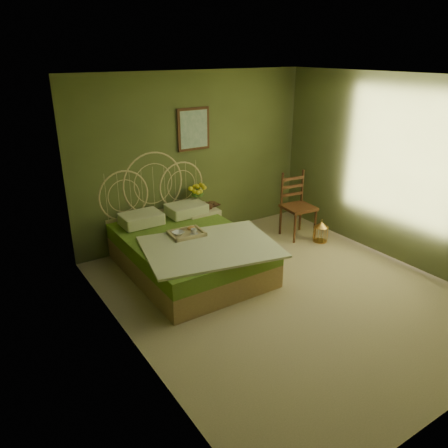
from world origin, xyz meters
TOP-DOWN VIEW (x-y plane):
  - floor at (0.00, 0.00)m, footprint 4.50×4.50m
  - ceiling at (0.00, 0.00)m, footprint 4.50×4.50m
  - wall_back at (0.00, 2.25)m, footprint 4.00×0.00m
  - wall_left at (-2.00, 0.00)m, footprint 0.00×4.50m
  - wall_right at (2.00, 0.00)m, footprint 0.00×4.50m
  - wall_art at (-0.02, 2.22)m, footprint 0.54×0.04m
  - bed at (-0.72, 1.25)m, footprint 1.88×2.37m
  - nightstand at (-0.11, 1.97)m, footprint 0.52×0.52m
  - chair at (1.36, 1.37)m, footprint 0.51×0.51m
  - birdcage at (1.53, 0.92)m, footprint 0.22×0.22m
  - book_lower at (0.06, 1.97)m, footprint 0.21×0.26m
  - book_upper at (0.06, 1.97)m, footprint 0.20×0.24m
  - cereal_bowl at (-0.85, 1.23)m, footprint 0.19×0.19m
  - coffee_cup at (-0.67, 1.12)m, footprint 0.10×0.10m

SIDE VIEW (x-z plane):
  - floor at x=0.00m, z-range 0.00..0.00m
  - birdcage at x=1.53m, z-range 0.00..0.33m
  - bed at x=-0.72m, z-range -0.41..1.06m
  - nightstand at x=-0.11m, z-range -0.14..0.86m
  - book_lower at x=0.06m, z-range 0.57..0.59m
  - cereal_bowl at x=-0.85m, z-range 0.57..0.60m
  - chair at x=1.36m, z-range 0.06..1.11m
  - book_upper at x=0.06m, z-range 0.59..0.61m
  - coffee_cup at x=-0.67m, z-range 0.57..0.64m
  - wall_back at x=0.00m, z-range -0.70..3.30m
  - wall_left at x=-2.00m, z-range -0.95..3.55m
  - wall_right at x=2.00m, z-range -0.95..3.55m
  - wall_art at x=-0.02m, z-range 1.43..2.07m
  - ceiling at x=0.00m, z-range 2.60..2.60m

